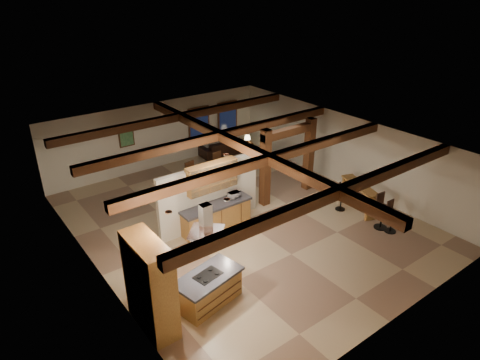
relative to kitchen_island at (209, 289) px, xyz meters
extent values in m
plane|color=tan|center=(3.18, 2.74, -0.44)|extent=(12.00, 12.00, 0.00)
plane|color=beige|center=(3.18, 8.74, 1.01)|extent=(10.00, 0.00, 10.00)
plane|color=beige|center=(3.18, -3.26, 1.01)|extent=(10.00, 0.00, 10.00)
plane|color=beige|center=(-1.82, 2.74, 1.01)|extent=(0.00, 12.00, 12.00)
plane|color=beige|center=(8.18, 2.74, 1.01)|extent=(0.00, 12.00, 12.00)
plane|color=#361B11|center=(3.18, 2.74, 2.46)|extent=(12.00, 12.00, 0.00)
cube|color=#432410|center=(3.18, -1.26, 2.32)|extent=(10.00, 0.25, 0.28)
cube|color=#432410|center=(3.18, 1.44, 2.32)|extent=(10.00, 0.25, 0.28)
cube|color=#432410|center=(3.18, 4.04, 2.32)|extent=(10.00, 0.25, 0.28)
cube|color=#432410|center=(3.18, 6.74, 2.32)|extent=(10.00, 0.25, 0.28)
cube|color=#432410|center=(3.18, 2.74, 2.32)|extent=(0.28, 12.00, 0.28)
cube|color=#432410|center=(4.58, 3.24, 1.01)|extent=(0.30, 0.30, 2.90)
cube|color=#432410|center=(6.78, 3.24, 1.01)|extent=(0.30, 0.30, 2.90)
cube|color=#432410|center=(5.68, 3.24, 2.16)|extent=(2.50, 0.28, 0.28)
cube|color=beige|center=(2.18, 3.24, 0.66)|extent=(3.80, 0.18, 2.20)
cube|color=#AC7D37|center=(-1.49, 0.14, 0.76)|extent=(0.64, 1.60, 2.40)
cube|color=silver|center=(-1.19, 0.14, 0.71)|extent=(0.06, 0.62, 0.95)
cube|color=black|center=(-1.15, 0.14, 0.91)|extent=(0.01, 0.50, 0.28)
cube|color=#AC7D37|center=(2.18, 2.85, -0.01)|extent=(2.40, 0.60, 0.86)
cube|color=black|center=(2.18, 2.85, 0.46)|extent=(2.50, 0.66, 0.08)
cube|color=#AC7D37|center=(2.18, 3.06, 1.41)|extent=(1.80, 0.34, 0.95)
cube|color=silver|center=(2.18, 2.88, 1.41)|extent=(1.74, 0.02, 0.90)
pyramid|color=silver|center=(0.00, 0.00, 1.28)|extent=(1.10, 1.10, 0.45)
cube|color=silver|center=(0.00, 0.00, 2.09)|extent=(0.26, 0.22, 0.73)
cube|color=#432410|center=(5.18, 8.68, 1.06)|extent=(1.10, 0.05, 1.70)
cube|color=black|center=(5.18, 8.65, 1.06)|extent=(0.95, 0.02, 1.55)
cube|color=#432410|center=(6.78, 8.68, 1.06)|extent=(1.10, 0.05, 1.70)
cube|color=black|center=(6.78, 8.65, 1.06)|extent=(0.95, 0.02, 1.55)
cube|color=#432410|center=(1.68, 8.68, 1.26)|extent=(0.65, 0.04, 0.85)
cube|color=#275C3B|center=(1.68, 8.66, 1.26)|extent=(0.55, 0.01, 0.75)
cylinder|color=silver|center=(0.58, -0.06, 2.43)|extent=(0.16, 0.16, 0.03)
cylinder|color=silver|center=(2.18, 2.24, 2.43)|extent=(0.16, 0.16, 0.03)
cylinder|color=silver|center=(-0.82, 0.24, 2.43)|extent=(0.16, 0.16, 0.03)
cube|color=#AC7D37|center=(0.00, 0.00, -0.05)|extent=(1.79, 1.14, 0.79)
cube|color=black|center=(0.00, 0.00, 0.39)|extent=(1.92, 1.27, 0.07)
cube|color=black|center=(0.00, 0.00, 0.43)|extent=(0.77, 0.59, 0.02)
imported|color=#421D10|center=(3.75, 5.49, -0.13)|extent=(1.81, 1.04, 0.63)
imported|color=black|center=(6.22, 8.24, -0.11)|extent=(2.35, 1.05, 0.67)
imported|color=#ACADB1|center=(2.90, 2.85, 0.61)|extent=(0.39, 0.26, 0.21)
cube|color=#AC7D37|center=(7.04, 0.91, 0.50)|extent=(1.05, 1.90, 0.06)
cube|color=#AC7D37|center=(6.77, 0.13, 0.02)|extent=(0.42, 0.23, 0.92)
cube|color=#AC7D37|center=(7.32, 1.69, 0.02)|extent=(0.42, 0.23, 0.92)
cube|color=#432410|center=(7.21, 7.68, -0.19)|extent=(0.46, 0.46, 0.51)
cylinder|color=black|center=(7.21, 7.68, 0.15)|extent=(0.06, 0.06, 0.17)
cone|color=#FFE199|center=(7.21, 7.68, 0.32)|extent=(0.30, 0.30, 0.19)
cylinder|color=black|center=(6.69, -0.75, 0.25)|extent=(0.35, 0.35, 0.07)
cube|color=black|center=(6.69, -0.59, 0.47)|extent=(0.33, 0.05, 0.39)
cylinder|color=black|center=(6.69, -0.75, -0.09)|extent=(0.06, 0.06, 0.67)
cylinder|color=black|center=(6.69, -0.75, -0.42)|extent=(0.39, 0.39, 0.03)
cylinder|color=black|center=(6.62, -0.41, 0.34)|extent=(0.39, 0.39, 0.08)
cube|color=black|center=(6.63, -0.23, 0.59)|extent=(0.37, 0.07, 0.43)
cylinder|color=black|center=(6.62, -0.41, -0.05)|extent=(0.06, 0.06, 0.76)
cylinder|color=black|center=(6.62, -0.41, -0.42)|extent=(0.43, 0.43, 0.03)
cylinder|color=black|center=(6.50, 1.24, 0.20)|extent=(0.32, 0.32, 0.06)
cube|color=black|center=(6.46, 1.39, 0.40)|extent=(0.30, 0.12, 0.35)
cylinder|color=black|center=(6.50, 1.24, -0.12)|extent=(0.05, 0.05, 0.62)
cylinder|color=black|center=(6.50, 1.24, -0.42)|extent=(0.35, 0.35, 0.03)
cube|color=#432410|center=(3.14, 4.69, 0.02)|extent=(0.48, 0.48, 0.06)
cube|color=#432410|center=(3.11, 4.90, 0.39)|extent=(0.43, 0.11, 0.76)
cylinder|color=#432410|center=(2.99, 4.50, -0.23)|extent=(0.05, 0.05, 0.43)
cylinder|color=#432410|center=(3.33, 4.54, -0.23)|extent=(0.05, 0.05, 0.43)
cylinder|color=#432410|center=(2.94, 4.84, -0.23)|extent=(0.05, 0.05, 0.43)
cylinder|color=#432410|center=(3.29, 4.89, -0.23)|extent=(0.05, 0.05, 0.43)
cube|color=#432410|center=(2.95, 6.10, 0.02)|extent=(0.48, 0.48, 0.06)
cube|color=#432410|center=(2.98, 5.89, 0.39)|extent=(0.43, 0.11, 0.76)
cylinder|color=#432410|center=(3.10, 6.29, -0.23)|extent=(0.05, 0.05, 0.43)
cylinder|color=#432410|center=(2.75, 6.25, -0.23)|extent=(0.05, 0.05, 0.43)
cylinder|color=#432410|center=(3.14, 5.95, -0.23)|extent=(0.05, 0.05, 0.43)
cylinder|color=#432410|center=(2.80, 5.91, -0.23)|extent=(0.05, 0.05, 0.43)
cube|color=#432410|center=(4.55, 4.88, 0.02)|extent=(0.48, 0.48, 0.06)
cube|color=#432410|center=(4.52, 5.09, 0.39)|extent=(0.43, 0.11, 0.76)
cylinder|color=#432410|center=(4.40, 4.69, -0.23)|extent=(0.05, 0.05, 0.43)
cylinder|color=#432410|center=(4.74, 4.73, -0.23)|extent=(0.05, 0.05, 0.43)
cylinder|color=#432410|center=(4.35, 5.03, -0.23)|extent=(0.05, 0.05, 0.43)
cylinder|color=#432410|center=(4.70, 5.08, -0.23)|extent=(0.05, 0.05, 0.43)
cube|color=#432410|center=(4.36, 6.29, 0.02)|extent=(0.48, 0.48, 0.06)
cube|color=#432410|center=(4.39, 6.08, 0.39)|extent=(0.43, 0.11, 0.76)
cylinder|color=#432410|center=(4.51, 6.48, -0.23)|extent=(0.05, 0.05, 0.43)
cylinder|color=#432410|center=(4.16, 6.44, -0.23)|extent=(0.05, 0.05, 0.43)
cylinder|color=#432410|center=(4.55, 6.14, -0.23)|extent=(0.05, 0.05, 0.43)
cylinder|color=#432410|center=(4.21, 6.10, -0.23)|extent=(0.05, 0.05, 0.43)
camera|label=1|loc=(-4.55, -7.41, 7.24)|focal=32.00mm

